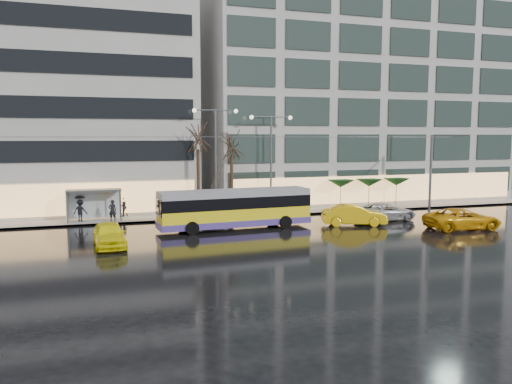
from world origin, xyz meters
name	(u,v)px	position (x,y,z in m)	size (l,w,h in m)	color
ground	(224,242)	(0.00, 0.00, 0.00)	(140.00, 140.00, 0.00)	black
sidewalk	(208,210)	(2.00, 14.00, 0.07)	(80.00, 10.00, 0.15)	gray
kerb	(221,218)	(2.00, 9.05, 0.07)	(80.00, 0.10, 0.15)	slate
building_right	(350,83)	(19.00, 19.00, 12.65)	(32.00, 14.00, 25.00)	#A09D98
trolleybus	(235,210)	(1.99, 4.50, 1.43)	(11.51, 4.65, 5.28)	yellow
catenary	(212,169)	(1.00, 7.94, 4.25)	(42.24, 5.12, 7.00)	#595B60
bus_shelter	(89,198)	(-8.38, 10.69, 1.96)	(4.20, 1.60, 2.51)	#595B60
street_lamp_near	(216,146)	(2.00, 10.80, 5.99)	(3.96, 0.36, 9.03)	#595B60
street_lamp_far	(271,149)	(7.00, 10.80, 5.71)	(3.96, 0.36, 8.53)	#595B60
tree_a	(198,134)	(0.50, 11.00, 7.09)	(3.20, 3.20, 8.40)	black
tree_b	(231,142)	(3.50, 11.20, 6.40)	(3.20, 3.20, 7.70)	black
parasol_a	(341,184)	(14.00, 11.00, 2.45)	(2.50, 2.50, 2.65)	#595B60
parasol_b	(369,183)	(17.00, 11.00, 2.45)	(2.50, 2.50, 2.65)	#595B60
parasol_c	(396,182)	(20.00, 11.00, 2.45)	(2.50, 2.50, 2.65)	#595B60
taxi_a	(109,234)	(-7.09, 0.88, 0.78)	(1.84, 4.58, 1.56)	#FFF20D
taxi_b	(354,215)	(11.10, 3.10, 0.81)	(1.71, 4.91, 1.62)	yellow
taxi_c	(463,219)	(17.96, -0.81, 0.78)	(2.57, 5.58, 1.55)	orange
sedan_silver	(386,212)	(14.73, 4.41, 0.70)	(2.34, 5.07, 1.41)	#B3B3B8
pedestrian_a	(112,203)	(-6.64, 9.82, 1.59)	(1.14, 1.15, 2.19)	black
pedestrian_b	(123,206)	(-5.73, 12.02, 1.00)	(1.04, 0.97, 1.71)	black
pedestrian_c	(80,208)	(-9.07, 10.37, 1.26)	(1.28, 1.07, 2.11)	black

